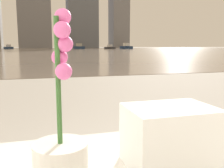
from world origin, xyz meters
The scene contains 7 objects.
potted_orchid centered at (-0.55, 0.79, 0.63)m, with size 0.14×0.14×0.40m.
towel_stack centered at (-0.27, 0.76, 0.62)m, with size 0.23×0.17×0.16m.
harbor_water centered at (0.00, 62.00, 0.01)m, with size 180.00×110.00×0.01m.
harbor_boat_1 centered at (-9.01, 77.03, 0.44)m, with size 2.40×3.43×1.22m.
harbor_boat_2 centered at (17.61, 65.40, 0.43)m, with size 2.56×3.33×1.20m.
harbor_boat_3 centered at (9.96, 69.73, 0.54)m, with size 2.75×4.28×1.52m.
harbor_boat_5 centered at (23.13, 67.90, 0.59)m, with size 2.68×4.65×1.65m.
Camera 1 is at (-0.59, 0.20, 0.85)m, focal length 40.00 mm.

